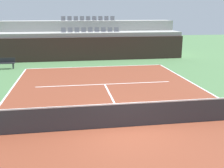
% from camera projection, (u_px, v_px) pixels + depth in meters
% --- Properties ---
extents(ground_plane, '(80.00, 80.00, 0.00)m').
position_uv_depth(ground_plane, '(126.00, 127.00, 10.42)').
color(ground_plane, '#477042').
extents(court_surface, '(11.00, 24.00, 0.01)m').
position_uv_depth(court_surface, '(126.00, 127.00, 10.42)').
color(court_surface, brown).
rests_on(court_surface, ground_plane).
extents(baseline_far, '(11.00, 0.10, 0.00)m').
position_uv_depth(baseline_far, '(96.00, 67.00, 21.82)').
color(baseline_far, white).
rests_on(baseline_far, court_surface).
extents(service_line_far, '(8.26, 0.10, 0.00)m').
position_uv_depth(service_line_far, '(105.00, 84.00, 16.52)').
color(service_line_far, white).
rests_on(service_line_far, court_surface).
extents(centre_service_line, '(0.10, 6.40, 0.00)m').
position_uv_depth(centre_service_line, '(113.00, 101.00, 13.47)').
color(centre_service_line, white).
rests_on(centre_service_line, court_surface).
extents(back_wall, '(17.21, 0.30, 2.10)m').
position_uv_depth(back_wall, '(92.00, 49.00, 24.52)').
color(back_wall, '#33231E').
rests_on(back_wall, ground_plane).
extents(stands_tier_lower, '(17.21, 2.40, 2.46)m').
position_uv_depth(stands_tier_lower, '(91.00, 45.00, 25.76)').
color(stands_tier_lower, '#9E9E99').
rests_on(stands_tier_lower, ground_plane).
extents(stands_tier_upper, '(17.21, 2.40, 3.45)m').
position_uv_depth(stands_tier_upper, '(89.00, 38.00, 27.92)').
color(stands_tier_upper, '#9E9E99').
rests_on(stands_tier_upper, ground_plane).
extents(seating_row_lower, '(5.48, 0.44, 0.44)m').
position_uv_depth(seating_row_lower, '(90.00, 31.00, 25.50)').
color(seating_row_lower, slate).
rests_on(seating_row_lower, stands_tier_lower).
extents(seating_row_upper, '(5.48, 0.44, 0.44)m').
position_uv_depth(seating_row_upper, '(88.00, 19.00, 27.53)').
color(seating_row_upper, slate).
rests_on(seating_row_upper, stands_tier_upper).
extents(tennis_net, '(11.08, 0.08, 1.07)m').
position_uv_depth(tennis_net, '(127.00, 115.00, 10.29)').
color(tennis_net, black).
rests_on(tennis_net, court_surface).
extents(player_bench, '(1.50, 0.40, 0.85)m').
position_uv_depth(player_bench, '(5.00, 62.00, 20.95)').
color(player_bench, '#232328').
rests_on(player_bench, ground_plane).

